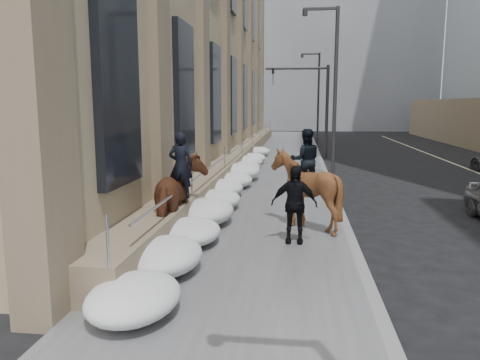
% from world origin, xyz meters
% --- Properties ---
extents(ground, '(140.00, 140.00, 0.00)m').
position_xyz_m(ground, '(0.00, 0.00, 0.00)').
color(ground, black).
rests_on(ground, ground).
extents(sidewalk, '(5.00, 80.00, 0.12)m').
position_xyz_m(sidewalk, '(0.00, 10.00, 0.06)').
color(sidewalk, '#4E4E51').
rests_on(sidewalk, ground).
extents(curb, '(0.24, 80.00, 0.12)m').
position_xyz_m(curb, '(2.62, 10.00, 0.06)').
color(curb, slate).
rests_on(curb, ground).
extents(limestone_building, '(6.10, 44.00, 18.00)m').
position_xyz_m(limestone_building, '(-5.26, 19.96, 8.90)').
color(limestone_building, '#8D795C').
rests_on(limestone_building, ground).
extents(bg_building_mid, '(30.00, 12.00, 28.00)m').
position_xyz_m(bg_building_mid, '(4.00, 60.00, 14.00)').
color(bg_building_mid, slate).
rests_on(bg_building_mid, ground).
extents(bg_building_far, '(24.00, 12.00, 20.00)m').
position_xyz_m(bg_building_far, '(-6.00, 72.00, 10.00)').
color(bg_building_far, gray).
rests_on(bg_building_far, ground).
extents(streetlight_mid, '(1.71, 0.24, 8.00)m').
position_xyz_m(streetlight_mid, '(2.74, 14.00, 4.58)').
color(streetlight_mid, '#2D2D30').
rests_on(streetlight_mid, ground).
extents(streetlight_far, '(1.71, 0.24, 8.00)m').
position_xyz_m(streetlight_far, '(2.74, 34.00, 4.58)').
color(streetlight_far, '#2D2D30').
rests_on(streetlight_far, ground).
extents(traffic_signal, '(4.10, 0.22, 6.00)m').
position_xyz_m(traffic_signal, '(2.07, 22.00, 4.00)').
color(traffic_signal, '#2D2D30').
rests_on(traffic_signal, ground).
extents(snow_bank, '(1.70, 18.10, 0.76)m').
position_xyz_m(snow_bank, '(-1.42, 8.11, 0.47)').
color(snow_bank, silver).
rests_on(snow_bank, sidewalk).
extents(mounted_horse_left, '(1.23, 2.51, 2.70)m').
position_xyz_m(mounted_horse_left, '(-1.78, 2.69, 1.22)').
color(mounted_horse_left, '#4F2917').
rests_on(mounted_horse_left, sidewalk).
extents(mounted_horse_right, '(2.00, 2.19, 2.75)m').
position_xyz_m(mounted_horse_right, '(1.42, 3.91, 1.30)').
color(mounted_horse_right, '#4F2C16').
rests_on(mounted_horse_right, sidewalk).
extents(pedestrian, '(1.14, 0.48, 1.94)m').
position_xyz_m(pedestrian, '(1.14, 2.43, 1.09)').
color(pedestrian, black).
rests_on(pedestrian, sidewalk).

